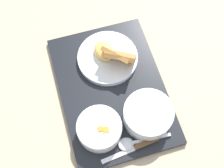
{
  "coord_description": "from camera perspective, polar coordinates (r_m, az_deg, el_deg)",
  "views": [
    {
      "loc": [
        -0.37,
        0.08,
        0.89
      ],
      "look_at": [
        0.0,
        0.0,
        0.05
      ],
      "focal_mm": 50.0,
      "sensor_mm": 36.0,
      "label": 1
    }
  ],
  "objects": [
    {
      "name": "bowl_soup",
      "position": [
        0.89,
        6.6,
        -5.56
      ],
      "size": [
        0.14,
        0.14,
        0.06
      ],
      "color": "silver",
      "rests_on": "serving_tray"
    },
    {
      "name": "serving_tray",
      "position": [
        0.96,
        0.0,
        -0.94
      ],
      "size": [
        0.47,
        0.34,
        0.02
      ],
      "color": "black",
      "rests_on": "ground_plane"
    },
    {
      "name": "plate_main",
      "position": [
        0.98,
        -0.4,
        5.04
      ],
      "size": [
        0.19,
        0.19,
        0.09
      ],
      "color": "silver",
      "rests_on": "serving_tray"
    },
    {
      "name": "knife",
      "position": [
        0.89,
        5.36,
        -11.1
      ],
      "size": [
        0.04,
        0.17,
        0.01
      ],
      "rotation": [
        0.0,
        0.0,
        1.74
      ],
      "color": "silver",
      "rests_on": "serving_tray"
    },
    {
      "name": "bowl_salad",
      "position": [
        0.88,
        -2.31,
        -8.16
      ],
      "size": [
        0.13,
        0.13,
        0.06
      ],
      "color": "silver",
      "rests_on": "serving_tray"
    },
    {
      "name": "ground_plane",
      "position": [
        0.97,
        0.0,
        -1.13
      ],
      "size": [
        4.0,
        4.0,
        0.0
      ],
      "primitive_type": "plane",
      "color": "tan"
    },
    {
      "name": "spoon",
      "position": [
        0.9,
        4.02,
        -10.64
      ],
      "size": [
        0.04,
        0.15,
        0.01
      ],
      "rotation": [
        0.0,
        0.0,
        1.57
      ],
      "color": "silver",
      "rests_on": "serving_tray"
    }
  ]
}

